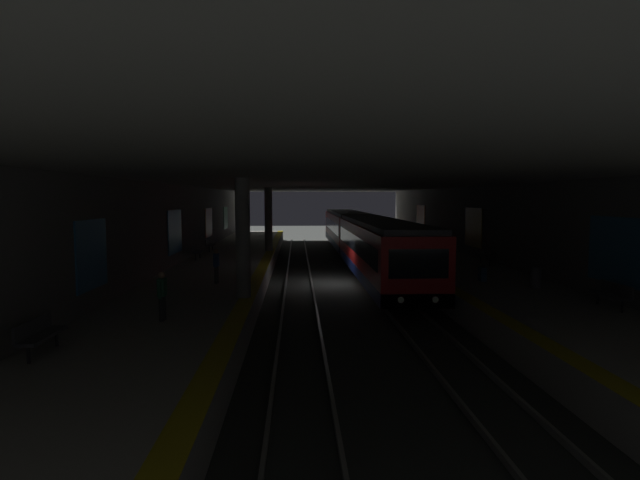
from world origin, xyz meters
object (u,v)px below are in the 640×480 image
object	(u,v)px
metro_train	(359,237)
backpack_on_floor	(414,247)
pillar_far	(268,219)
bench_left_near	(612,293)
person_walking_mid	(162,294)
trash_bin	(536,278)
bench_right_far	(210,244)
suitcase_rolling	(482,274)
bench_right_mid	(196,251)
person_waiting_near	(216,265)
pillar_near	(243,238)
bench_left_mid	(487,255)
bench_right_near	(39,333)

from	to	relation	value
metro_train	backpack_on_floor	distance (m)	4.14
pillar_far	bench_left_near	size ratio (longest dim) A/B	2.68
metro_train	pillar_far	bearing A→B (deg)	88.99
person_walking_mid	trash_bin	size ratio (longest dim) A/B	1.79
metro_train	bench_right_far	bearing A→B (deg)	90.94
bench_right_far	suitcase_rolling	distance (m)	20.04
bench_right_mid	suitcase_rolling	bearing A→B (deg)	-121.11
bench_left_near	backpack_on_floor	xyz separation A→B (m)	(19.64, 2.27, -0.32)
person_waiting_near	trash_bin	size ratio (longest dim) A/B	1.81
pillar_far	backpack_on_floor	distance (m)	10.82
bench_left_near	bench_right_far	size ratio (longest dim) A/B	1.00
bench_right_mid	trash_bin	size ratio (longest dim) A/B	2.00
metro_train	person_waiting_near	world-z (taller)	metro_train
pillar_near	bench_left_mid	distance (m)	15.77
bench_right_near	bench_right_far	xyz separation A→B (m)	(23.76, 0.00, 0.00)
suitcase_rolling	pillar_near	bearing A→B (deg)	107.17
bench_right_mid	person_walking_mid	xyz separation A→B (m)	(-15.69, -2.07, 0.29)
bench_left_mid	trash_bin	bearing A→B (deg)	174.34
person_walking_mid	bench_right_near	bearing A→B (deg)	147.92
bench_right_far	person_walking_mid	xyz separation A→B (m)	(-20.46, -2.07, 0.29)
pillar_near	bench_right_near	size ratio (longest dim) A/B	2.68
bench_right_far	backpack_on_floor	distance (m)	14.81
bench_left_mid	backpack_on_floor	distance (m)	8.51
bench_left_near	suitcase_rolling	bearing A→B (deg)	22.41
bench_left_near	person_walking_mid	world-z (taller)	person_walking_mid
pillar_near	person_waiting_near	distance (m)	3.84
bench_right_far	person_walking_mid	distance (m)	20.56
suitcase_rolling	trash_bin	world-z (taller)	suitcase_rolling
pillar_near	person_walking_mid	world-z (taller)	pillar_near
bench_left_near	bench_right_mid	size ratio (longest dim) A/B	1.00
bench_right_mid	bench_right_near	bearing A→B (deg)	180.00
metro_train	person_walking_mid	size ratio (longest dim) A/B	23.56
bench_right_mid	person_waiting_near	world-z (taller)	person_waiting_near
bench_left_near	person_waiting_near	distance (m)	15.52
pillar_near	bench_right_mid	xyz separation A→B (m)	(12.11, 4.18, -1.75)
bench_left_mid	bench_right_near	bearing A→B (deg)	132.78
person_waiting_near	suitcase_rolling	size ratio (longest dim) A/B	1.63
trash_bin	pillar_near	bearing A→B (deg)	97.06
person_waiting_near	suitcase_rolling	xyz separation A→B (m)	(0.04, -12.04, -0.50)
pillar_near	person_waiting_near	xyz separation A→B (m)	(3.21, 1.53, -1.45)
pillar_far	metro_train	bearing A→B (deg)	-91.01
pillar_far	suitcase_rolling	distance (m)	17.55
backpack_on_floor	bench_right_far	bearing A→B (deg)	90.94
bench_left_mid	person_walking_mid	bearing A→B (deg)	129.80
pillar_near	bench_right_far	bearing A→B (deg)	13.92
suitcase_rolling	bench_right_mid	bearing A→B (deg)	58.89
bench_left_near	backpack_on_floor	bearing A→B (deg)	6.58
pillar_near	trash_bin	world-z (taller)	pillar_near
metro_train	bench_right_mid	bearing A→B (deg)	114.71
bench_left_near	bench_left_mid	xyz separation A→B (m)	(11.44, 0.00, 0.00)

